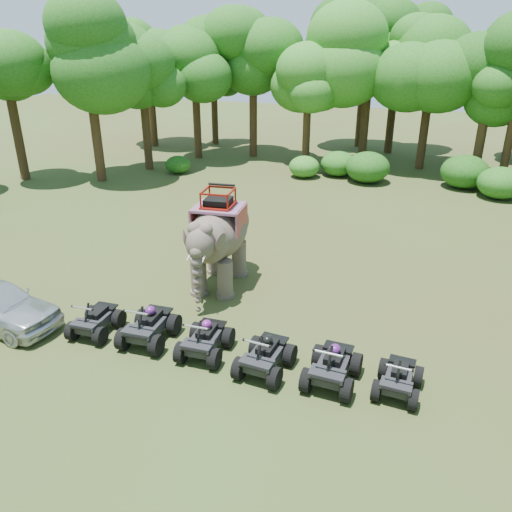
{
  "coord_description": "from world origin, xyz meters",
  "views": [
    {
      "loc": [
        5.02,
        -12.62,
        8.37
      ],
      "look_at": [
        0.0,
        1.2,
        1.9
      ],
      "focal_mm": 35.0,
      "sensor_mm": 36.0,
      "label": 1
    }
  ],
  "objects": [
    {
      "name": "tree_40",
      "position": [
        1.36,
        27.93,
        4.98
      ],
      "size": [
        6.98,
        6.98,
        9.97
      ],
      "primitive_type": null,
      "color": "#195114",
      "rests_on": "ground"
    },
    {
      "name": "atv_2",
      "position": [
        -0.45,
        -1.81,
        0.63
      ],
      "size": [
        1.32,
        1.76,
        1.26
      ],
      "primitive_type": null,
      "rotation": [
        0.0,
        0.0,
        0.05
      ],
      "color": "black",
      "rests_on": "ground"
    },
    {
      "name": "tree_0",
      "position": [
        0.0,
        23.44,
        4.83
      ],
      "size": [
        6.76,
        6.76,
        9.66
      ],
      "primitive_type": null,
      "color": "#195114",
      "rests_on": "ground"
    },
    {
      "name": "atv_4",
      "position": [
        3.23,
        -1.84,
        0.66
      ],
      "size": [
        1.36,
        1.82,
        1.32
      ],
      "primitive_type": null,
      "rotation": [
        0.0,
        0.0,
        -0.04
      ],
      "color": "black",
      "rests_on": "ground"
    },
    {
      "name": "tree_44",
      "position": [
        -17.3,
        23.99,
        4.6
      ],
      "size": [
        6.44,
        6.44,
        9.2
      ],
      "primitive_type": null,
      "color": "#195114",
      "rests_on": "ground"
    },
    {
      "name": "tree_28",
      "position": [
        -19.56,
        11.74,
        4.39
      ],
      "size": [
        6.14,
        6.14,
        8.77
      ],
      "primitive_type": null,
      "color": "#195114",
      "rests_on": "ground"
    },
    {
      "name": "tree_2",
      "position": [
        7.44,
        21.21,
        4.48
      ],
      "size": [
        6.27,
        6.27,
        8.96
      ],
      "primitive_type": null,
      "color": "#195114",
      "rests_on": "ground"
    },
    {
      "name": "tree_31",
      "position": [
        -11.9,
        21.22,
        4.24
      ],
      "size": [
        5.93,
        5.93,
        8.47
      ],
      "primitive_type": null,
      "color": "#195114",
      "rests_on": "ground"
    },
    {
      "name": "tree_43",
      "position": [
        -12.85,
        26.47,
        3.72
      ],
      "size": [
        5.2,
        5.2,
        7.43
      ],
      "primitive_type": null,
      "color": "#195114",
      "rests_on": "ground"
    },
    {
      "name": "ground",
      "position": [
        0.0,
        0.0,
        0.0
      ],
      "size": [
        110.0,
        110.0,
        0.0
      ],
      "primitive_type": "plane",
      "color": "#47381E",
      "rests_on": "ground"
    },
    {
      "name": "elephant",
      "position": [
        -1.85,
        2.41,
        1.83
      ],
      "size": [
        2.37,
        4.53,
        3.65
      ],
      "primitive_type": null,
      "rotation": [
        0.0,
        0.0,
        0.11
      ],
      "color": "#51453A",
      "rests_on": "ground"
    },
    {
      "name": "atv_0",
      "position": [
        -4.08,
        -1.94,
        0.6
      ],
      "size": [
        1.25,
        1.66,
        1.19
      ],
      "primitive_type": null,
      "rotation": [
        0.0,
        0.0,
        0.05
      ],
      "color": "black",
      "rests_on": "ground"
    },
    {
      "name": "tree_1",
      "position": [
        4.01,
        23.43,
        4.5
      ],
      "size": [
        6.3,
        6.3,
        9.0
      ],
      "primitive_type": null,
      "color": "#195114",
      "rests_on": "ground"
    },
    {
      "name": "atv_1",
      "position": [
        -2.3,
        -1.77,
        0.67
      ],
      "size": [
        1.41,
        1.88,
        1.34
      ],
      "primitive_type": null,
      "rotation": [
        0.0,
        0.0,
        0.05
      ],
      "color": "black",
      "rests_on": "ground"
    },
    {
      "name": "tree_30",
      "position": [
        -13.53,
        16.84,
        4.09
      ],
      "size": [
        5.72,
        5.72,
        8.17
      ],
      "primitive_type": null,
      "color": "#195114",
      "rests_on": "ground"
    },
    {
      "name": "tree_37",
      "position": [
        -1.25,
        29.66,
        5.23
      ],
      "size": [
        7.32,
        7.32,
        10.46
      ],
      "primitive_type": null,
      "color": "#195114",
      "rests_on": "ground"
    },
    {
      "name": "tree_39",
      "position": [
        9.01,
        20.94,
        3.54
      ],
      "size": [
        4.96,
        4.96,
        7.09
      ],
      "primitive_type": null,
      "color": "#195114",
      "rests_on": "ground"
    },
    {
      "name": "atv_3",
      "position": [
        1.43,
        -1.99,
        0.64
      ],
      "size": [
        1.38,
        1.82,
        1.28
      ],
      "primitive_type": null,
      "rotation": [
        0.0,
        0.0,
        -0.07
      ],
      "color": "black",
      "rests_on": "ground"
    },
    {
      "name": "tree_32",
      "position": [
        -8.18,
        23.11,
        4.57
      ],
      "size": [
        6.4,
        6.4,
        9.14
      ],
      "primitive_type": null,
      "color": "#195114",
      "rests_on": "ground"
    },
    {
      "name": "tree_33",
      "position": [
        -3.61,
        21.3,
        3.64
      ],
      "size": [
        5.1,
        5.1,
        7.28
      ],
      "primitive_type": null,
      "color": "#195114",
      "rests_on": "ground"
    },
    {
      "name": "atv_5",
      "position": [
        4.9,
        -1.67,
        0.57
      ],
      "size": [
        1.2,
        1.59,
        1.14
      ],
      "primitive_type": null,
      "rotation": [
        0.0,
        0.0,
        -0.06
      ],
      "color": "black",
      "rests_on": "ground"
    },
    {
      "name": "tree_29",
      "position": [
        -14.77,
        13.16,
        4.78
      ],
      "size": [
        6.7,
        6.7,
        9.57
      ],
      "primitive_type": null,
      "color": "#195114",
      "rests_on": "ground"
    }
  ]
}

